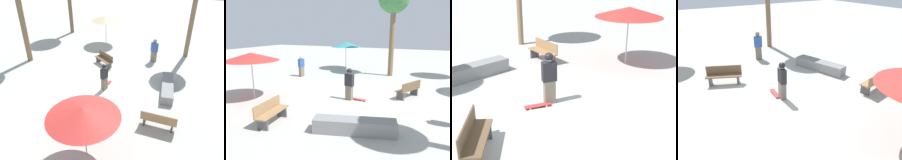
# 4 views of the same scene
# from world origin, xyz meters

# --- Properties ---
(ground_plane) EXTENTS (60.00, 60.00, 0.00)m
(ground_plane) POSITION_xyz_m (0.00, 0.00, 0.00)
(ground_plane) COLOR #B2AFA8
(skater_main) EXTENTS (0.45, 0.29, 1.58)m
(skater_main) POSITION_xyz_m (0.37, 0.48, 0.85)
(skater_main) COLOR #726656
(skater_main) RESTS_ON ground_plane
(skateboard) EXTENTS (0.82, 0.29, 0.07)m
(skateboard) POSITION_xyz_m (-0.08, 0.37, 0.06)
(skateboard) COLOR red
(skateboard) RESTS_ON ground_plane
(concrete_ledge) EXTENTS (2.82, 1.39, 0.49)m
(concrete_ledge) POSITION_xyz_m (-1.16, 3.71, 0.25)
(concrete_ledge) COLOR gray
(concrete_ledge) RESTS_ON ground_plane
(bench_near) EXTENTS (1.06, 1.64, 0.85)m
(bench_near) POSITION_xyz_m (-2.23, -1.11, 0.43)
(bench_near) COLOR #47474C
(bench_near) RESTS_ON ground_plane
(bench_far) EXTENTS (0.67, 1.65, 0.85)m
(bench_far) POSITION_xyz_m (1.92, 4.26, 0.43)
(bench_far) COLOR #47474C
(bench_far) RESTS_ON ground_plane
(bystander_far) EXTENTS (0.39, 0.51, 1.67)m
(bystander_far) POSITION_xyz_m (-4.44, 1.65, 0.83)
(bystander_far) COLOR #726656
(bystander_far) RESTS_ON ground_plane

